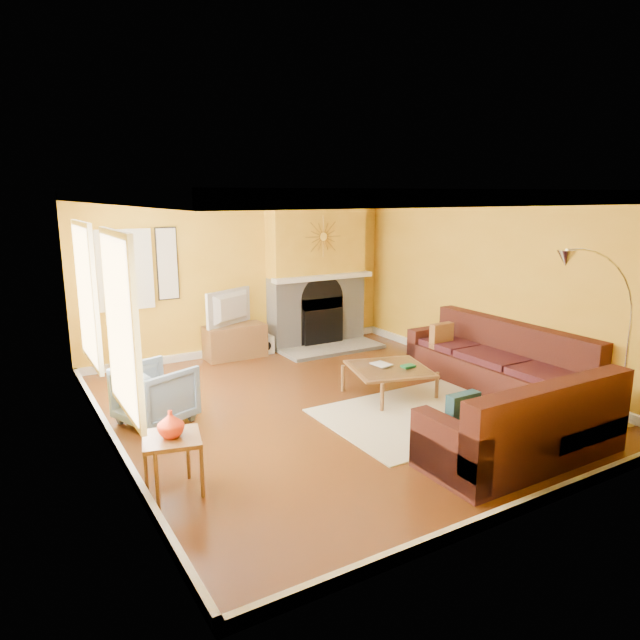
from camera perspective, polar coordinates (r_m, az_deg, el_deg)
floor at (r=7.45m, az=1.59°, el=-8.56°), size 5.50×6.00×0.02m
ceiling at (r=6.96m, az=1.73°, el=12.84°), size 5.50×6.00×0.02m
wall_back at (r=9.72m, az=-7.88°, el=4.59°), size 5.50×0.02×2.70m
wall_front at (r=4.88m, az=20.93°, el=-4.03°), size 5.50×0.02×2.70m
wall_left at (r=6.10m, az=-20.84°, el=-0.81°), size 0.02×6.00×2.70m
wall_right at (r=8.85m, az=16.98°, el=3.39°), size 0.02×6.00×2.70m
baseboard at (r=7.43m, az=1.59°, el=-8.06°), size 5.50×6.00×0.12m
crown_molding at (r=6.96m, az=1.72°, el=12.26°), size 5.50×6.00×0.12m
window_left_near at (r=7.34m, az=-22.43°, el=2.39°), size 0.06×1.22×1.72m
window_left_far at (r=5.50m, az=-19.45°, el=-0.49°), size 0.06×1.22×1.72m
window_back at (r=9.09m, az=-18.93°, el=4.76°), size 0.82×0.06×1.22m
wall_art at (r=9.25m, az=-15.01°, el=5.44°), size 0.34×0.04×1.14m
fireplace at (r=10.14m, az=-0.35°, el=5.03°), size 1.80×0.40×2.70m
mantel at (r=9.95m, az=0.35°, el=4.30°), size 1.92×0.22×0.08m
hearth at (r=9.94m, az=1.27°, el=-2.90°), size 1.80×0.70×0.06m
sunburst at (r=9.88m, az=0.33°, el=8.33°), size 0.70×0.04×0.70m
rug at (r=7.22m, az=10.26°, el=-9.32°), size 2.40×1.80×0.02m
sectional_sofa at (r=7.35m, az=13.78°, el=-5.43°), size 3.02×3.55×0.90m
coffee_table at (r=7.80m, az=6.91°, el=-6.07°), size 1.24×1.24×0.40m
media_console at (r=9.57m, az=-8.50°, el=-2.13°), size 1.00×0.45×0.55m
tv at (r=9.44m, az=-8.61°, el=1.22°), size 0.98×0.56×0.59m
subwoofer at (r=9.82m, az=-5.73°, el=-2.42°), size 0.30×0.30×0.30m
armchair at (r=7.08m, az=-16.13°, el=-7.10°), size 1.00×0.98×0.71m
side_table at (r=5.47m, az=-14.47°, el=-13.88°), size 0.60×0.60×0.55m
vase at (r=5.31m, az=-14.71°, el=-10.00°), size 0.30×0.30×0.25m
book at (r=7.72m, az=5.61°, el=-4.58°), size 0.22×0.29×0.03m
arc_lamp at (r=6.89m, az=26.02°, el=-2.30°), size 1.35×0.36×2.12m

